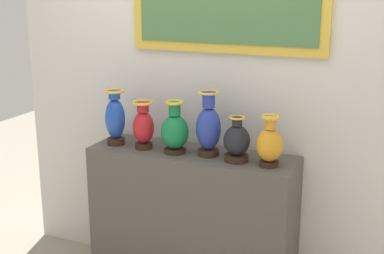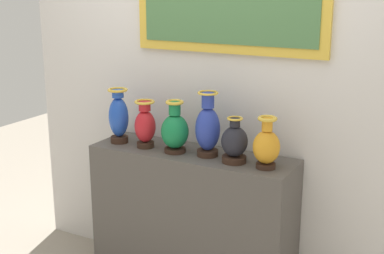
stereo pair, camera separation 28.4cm
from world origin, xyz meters
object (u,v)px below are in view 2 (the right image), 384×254
vase_sapphire (119,117)px  vase_emerald (175,130)px  vase_amber (266,146)px  vase_cobalt (208,128)px  vase_crimson (145,125)px  vase_onyx (234,143)px

vase_sapphire → vase_emerald: size_ratio=1.10×
vase_emerald → vase_amber: (0.63, -0.01, -0.01)m
vase_cobalt → vase_amber: (0.41, -0.04, -0.04)m
vase_sapphire → vase_crimson: (0.22, -0.01, -0.03)m
vase_onyx → vase_amber: vase_amber is taller
vase_crimson → vase_cobalt: vase_cobalt is taller
vase_onyx → vase_amber: (0.21, -0.01, 0.01)m
vase_cobalt → vase_emerald: bearing=-170.9°
vase_sapphire → vase_cobalt: size_ratio=0.91×
vase_emerald → vase_onyx: bearing=-0.1°
vase_crimson → vase_amber: bearing=-0.7°
vase_crimson → vase_emerald: vase_emerald is taller
vase_sapphire → vase_onyx: (0.87, -0.01, -0.06)m
vase_cobalt → vase_onyx: 0.21m
vase_crimson → vase_amber: (0.86, -0.01, -0.01)m
vase_crimson → vase_onyx: bearing=-0.1°
vase_emerald → vase_cobalt: vase_cobalt is taller
vase_sapphire → vase_amber: 1.08m
vase_sapphire → vase_onyx: vase_sapphire is taller
vase_crimson → vase_cobalt: bearing=4.4°
vase_crimson → vase_onyx: (0.65, -0.00, -0.03)m
vase_cobalt → vase_onyx: (0.20, -0.04, -0.06)m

